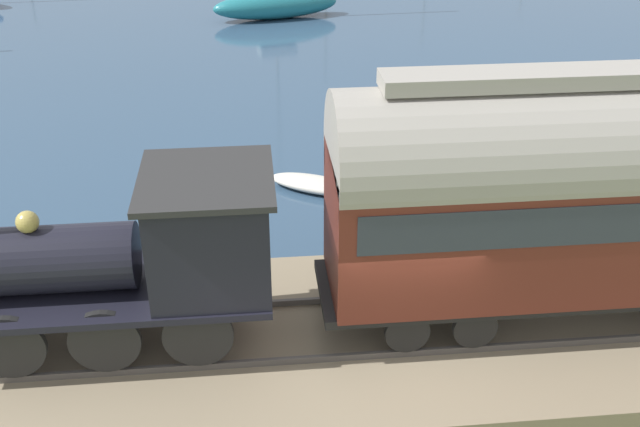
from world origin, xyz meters
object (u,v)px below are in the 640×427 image
Objects in this scene: sailboat_teal at (276,3)px; passenger_coach at (596,186)px; rowboat_off_pier at (316,184)px; rowboat_near_shore at (518,191)px; steam_locomotive at (136,251)px.

passenger_coach is at bearing 177.49° from sailboat_teal.
rowboat_off_pier is (6.35, 4.07, -2.89)m from passenger_coach.
rowboat_near_shore reaches higher than rowboat_off_pier.
steam_locomotive is 7.56m from rowboat_off_pier.
rowboat_off_pier is at bearing 47.79° from rowboat_near_shore.
sailboat_teal reaches higher than steam_locomotive.
rowboat_near_shore is at bearing -177.44° from sailboat_teal.
rowboat_near_shore is (-18.81, -5.04, -0.43)m from sailboat_teal.
passenger_coach is 3.58× the size of rowboat_off_pier.
sailboat_teal is (24.07, -3.39, -1.56)m from steam_locomotive.
steam_locomotive is at bearing 159.56° from sailboat_teal.
rowboat_near_shore is at bearing -58.02° from steam_locomotive.
steam_locomotive is at bearing 92.35° from rowboat_near_shore.
sailboat_teal is (24.07, 4.21, -2.36)m from passenger_coach.
sailboat_teal is at bearing -8.01° from steam_locomotive.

